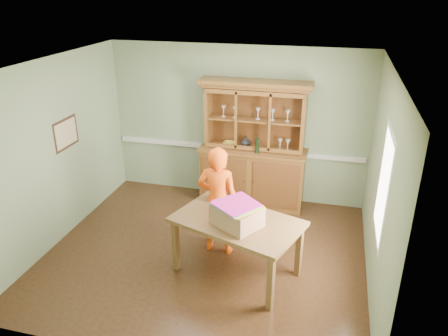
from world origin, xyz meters
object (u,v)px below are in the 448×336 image
(cardboard_box, at_px, (237,215))
(person, at_px, (218,201))
(china_hutch, at_px, (253,162))
(dining_table, at_px, (237,226))

(cardboard_box, relative_size, person, 0.35)
(cardboard_box, xyz_separation_m, person, (-0.40, 0.55, -0.13))
(china_hutch, bearing_deg, person, -96.63)
(person, bearing_deg, dining_table, 132.02)
(china_hutch, xyz_separation_m, person, (-0.19, -1.61, 0.05))
(dining_table, bearing_deg, cardboard_box, -60.20)
(dining_table, bearing_deg, china_hutch, 114.29)
(china_hutch, xyz_separation_m, dining_table, (0.19, -2.05, -0.05))
(china_hutch, relative_size, cardboard_box, 3.86)
(china_hutch, bearing_deg, cardboard_box, -84.42)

